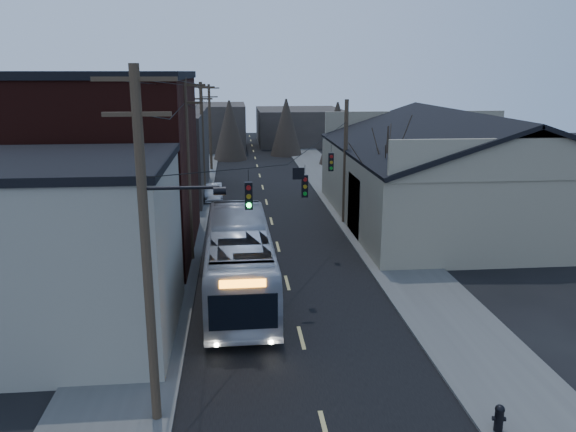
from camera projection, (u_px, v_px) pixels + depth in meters
name	position (u px, v px, depth m)	size (l,w,h in m)	color
road_surface	(268.00, 208.00, 43.52)	(9.00, 110.00, 0.02)	black
sidewalk_left	(183.00, 209.00, 42.92)	(4.00, 110.00, 0.12)	#474744
sidewalk_right	(350.00, 205.00, 44.11)	(4.00, 110.00, 0.12)	#474744
building_clapboard	(67.00, 253.00, 21.58)	(8.00, 8.00, 7.00)	gray
building_brick	(101.00, 168.00, 31.72)	(10.00, 12.00, 10.00)	black
building_left_far	(152.00, 154.00, 47.56)	(9.00, 14.00, 7.00)	#322C28
warehouse	(457.00, 183.00, 39.22)	(16.16, 20.60, 7.73)	gray
building_far_left	(208.00, 127.00, 75.96)	(10.00, 12.00, 6.00)	#322C28
building_far_right	(299.00, 126.00, 82.10)	(12.00, 14.00, 5.00)	#322C28
bare_tree	(386.00, 187.00, 33.58)	(0.40, 0.40, 7.20)	black
utility_lines	(225.00, 156.00, 36.35)	(11.24, 45.28, 10.50)	#382B1E
bus	(239.00, 259.00, 26.36)	(2.92, 12.50, 3.48)	#B0B3BC
parked_car	(213.00, 192.00, 46.05)	(1.41, 4.05, 1.33)	#B7B9BF
fire_hydrant	(499.00, 417.00, 16.28)	(0.40, 0.28, 0.83)	black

